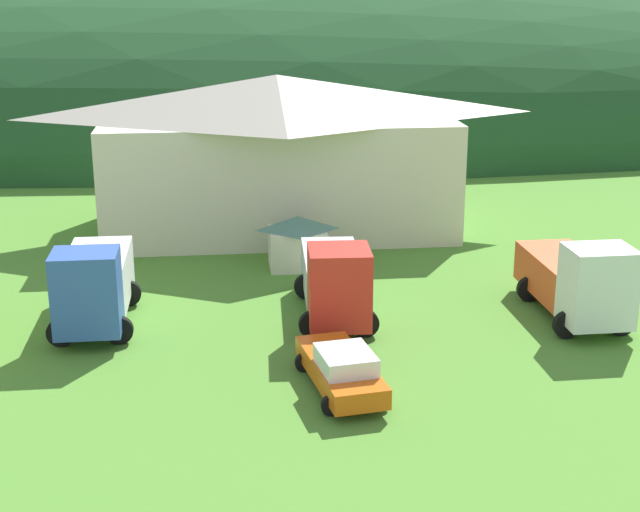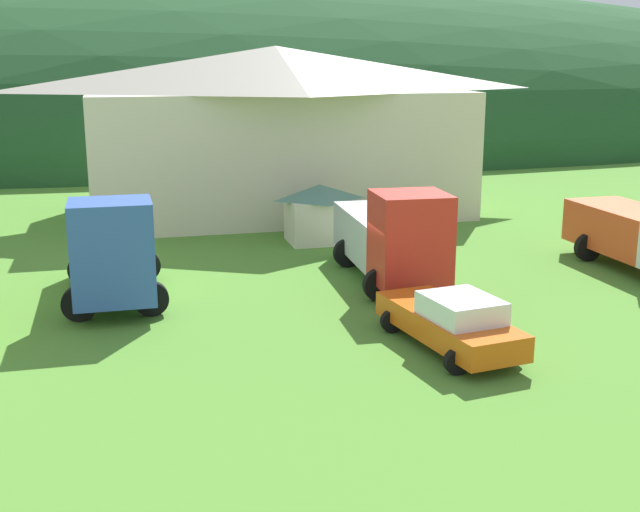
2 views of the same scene
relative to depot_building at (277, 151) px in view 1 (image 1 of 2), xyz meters
The scene contains 9 objects.
ground_plane 16.73m from the depot_building, 85.92° to the right, with size 200.00×200.00×0.00m, color #4C842D.
forested_hill_backdrop 41.22m from the depot_building, 88.39° to the left, with size 168.19×60.00×30.76m, color #1E4723.
depot_building is the anchor object (origin of this frame).
play_shed_cream 7.97m from the depot_building, 86.74° to the right, with size 2.94×2.48×2.56m.
box_truck_blue 16.63m from the depot_building, 120.69° to the right, with size 3.28×7.06×3.73m.
crane_truck_red 14.79m from the depot_building, 84.86° to the right, with size 3.38×7.71×3.62m.
heavy_rig_white 19.42m from the depot_building, 54.62° to the right, with size 3.38×7.12×3.65m.
service_pickup_orange 21.66m from the depot_building, 88.27° to the right, with size 2.85×5.46×1.66m.
traffic_cone_near_pickup 17.31m from the depot_building, 89.44° to the right, with size 0.36×0.36×0.61m, color orange.
Camera 1 is at (-4.52, -33.94, 13.78)m, focal length 52.03 mm.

